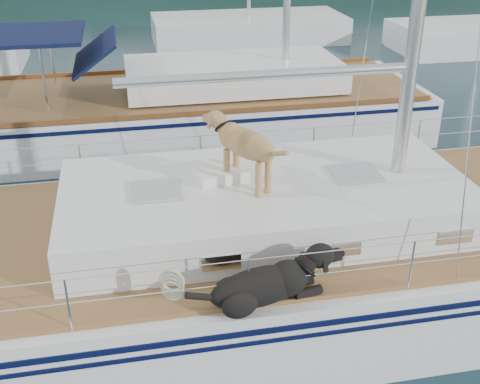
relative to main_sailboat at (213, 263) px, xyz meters
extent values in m
plane|color=black|center=(-0.09, 0.01, -0.68)|extent=(120.00, 120.00, 0.00)
cube|color=silver|center=(-0.09, 0.01, -0.18)|extent=(12.00, 3.80, 1.40)
cube|color=olive|center=(-0.09, 0.01, 0.55)|extent=(11.52, 3.50, 0.06)
cube|color=silver|center=(0.71, 0.01, 0.86)|extent=(5.20, 2.50, 0.55)
cylinder|color=silver|center=(0.71, 0.01, 2.53)|extent=(3.60, 0.12, 0.12)
cylinder|color=silver|center=(-0.09, -1.74, 1.14)|extent=(10.56, 0.01, 0.01)
cylinder|color=silver|center=(-0.09, 1.76, 1.14)|extent=(10.56, 0.01, 0.01)
cube|color=blue|center=(-0.95, 1.11, 0.61)|extent=(0.77, 0.63, 0.05)
cube|color=white|center=(0.15, 0.24, 1.21)|extent=(0.70, 0.60, 0.16)
torus|color=beige|center=(-0.67, -1.66, 0.94)|extent=(0.36, 0.24, 0.35)
cube|color=silver|center=(0.29, 6.40, -0.23)|extent=(11.00, 3.50, 1.30)
cube|color=olive|center=(0.29, 6.40, 0.42)|extent=(10.56, 3.29, 0.06)
cube|color=silver|center=(1.49, 6.40, 0.77)|extent=(4.80, 2.30, 0.55)
cube|color=#0D1237|center=(-2.91, 6.40, 1.82)|extent=(2.40, 2.30, 0.08)
cube|color=silver|center=(3.91, 16.01, -0.28)|extent=(7.20, 3.00, 1.10)
camera|label=1|loc=(-0.98, -6.72, 4.46)|focal=45.00mm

